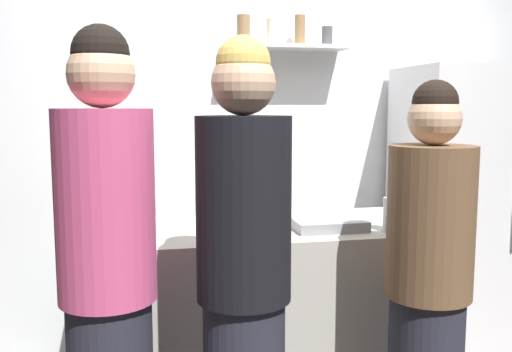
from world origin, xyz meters
name	(u,v)px	position (x,y,z in m)	size (l,w,h in m)	color
back_wall_assembly	(247,141)	(0.00, 1.25, 1.30)	(4.80, 0.32, 2.60)	white
refrigerator	(456,213)	(1.21, 0.85, 0.88)	(0.64, 0.64, 1.75)	white
counter	(256,317)	(-0.10, 0.48, 0.47)	(1.73, 0.74, 0.93)	#B7B2A8
baking_pan	(328,224)	(0.22, 0.34, 0.96)	(0.34, 0.24, 0.05)	gray
utensil_holder	(408,209)	(0.68, 0.43, 1.00)	(0.12, 0.12, 0.23)	#B2B2B7
wine_bottle_dark_glass	(239,196)	(-0.15, 0.68, 1.05)	(0.06, 0.06, 0.32)	black
wine_bottle_pale_glass	(105,200)	(-0.84, 0.80, 1.03)	(0.07, 0.07, 0.29)	#B2BFB2
water_bottle_plastic	(393,213)	(0.50, 0.23, 1.02)	(0.09, 0.09, 0.20)	silver
person_blonde	(244,285)	(-0.30, -0.26, 0.88)	(0.34, 0.34, 1.76)	#262633
person_pink_top	(108,284)	(-0.78, -0.21, 0.90)	(0.34, 0.34, 1.79)	#262633
person_brown_jacket	(428,287)	(0.46, -0.19, 0.80)	(0.34, 0.34, 1.62)	#262633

